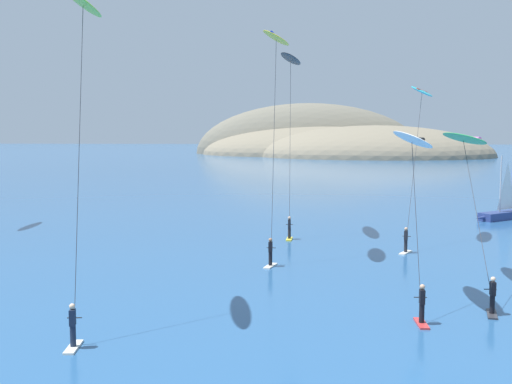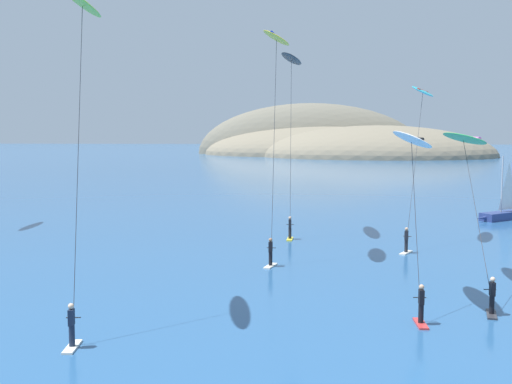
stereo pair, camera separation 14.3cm
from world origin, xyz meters
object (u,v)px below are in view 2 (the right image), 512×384
object	(u,v)px
sailboat_near	(501,213)
kitesurfer_cyan	(422,102)
kitesurfer_yellow	(276,55)
kitesurfer_black	(291,70)
kitesurfer_white	(412,150)
kitesurfer_lime	(82,28)
kitesurfer_green	(465,147)

from	to	relation	value
sailboat_near	kitesurfer_cyan	distance (m)	17.02
kitesurfer_yellow	kitesurfer_black	bearing A→B (deg)	85.34
kitesurfer_yellow	kitesurfer_white	world-z (taller)	kitesurfer_yellow
kitesurfer_lime	kitesurfer_green	world-z (taller)	kitesurfer_lime
kitesurfer_yellow	kitesurfer_lime	distance (m)	15.22
kitesurfer_white	kitesurfer_green	xyz separation A→B (m)	(3.33, 4.10, 0.05)
kitesurfer_white	kitesurfer_green	world-z (taller)	kitesurfer_white
kitesurfer_lime	kitesurfer_black	distance (m)	23.83
kitesurfer_yellow	kitesurfer_white	distance (m)	13.05
kitesurfer_white	kitesurfer_lime	bearing A→B (deg)	-166.23
kitesurfer_lime	kitesurfer_black	world-z (taller)	kitesurfer_black
sailboat_near	kitesurfer_white	bearing A→B (deg)	-113.95
kitesurfer_white	kitesurfer_black	bearing A→B (deg)	107.15
kitesurfer_green	sailboat_near	bearing A→B (deg)	69.10
kitesurfer_yellow	kitesurfer_black	distance (m)	9.12
kitesurfer_cyan	kitesurfer_black	distance (m)	9.80
kitesurfer_white	kitesurfer_black	distance (m)	20.57
sailboat_near	kitesurfer_yellow	size ratio (longest dim) A/B	0.41
sailboat_near	kitesurfer_white	xyz separation A→B (m)	(-12.60, -28.38, 6.53)
kitesurfer_black	kitesurfer_lime	bearing A→B (deg)	-109.85
sailboat_near	kitesurfer_yellow	xyz separation A→B (m)	(-19.21, -18.48, 11.89)
kitesurfer_cyan	kitesurfer_lime	bearing A→B (deg)	-129.89
kitesurfer_black	kitesurfer_yellow	bearing A→B (deg)	-94.66
kitesurfer_yellow	kitesurfer_green	xyz separation A→B (m)	(9.93, -5.81, -5.31)
kitesurfer_cyan	kitesurfer_yellow	world-z (taller)	kitesurfer_yellow
kitesurfer_black	sailboat_near	bearing A→B (deg)	26.94
sailboat_near	kitesurfer_white	size ratio (longest dim) A/B	0.70
kitesurfer_white	kitesurfer_lime	xyz separation A→B (m)	(-13.95, -3.42, 5.07)
kitesurfer_cyan	kitesurfer_green	size ratio (longest dim) A/B	1.15
kitesurfer_white	kitesurfer_black	xyz separation A→B (m)	(-5.86, 18.99, 5.30)
kitesurfer_yellow	kitesurfer_black	size ratio (longest dim) A/B	1.02
kitesurfer_black	kitesurfer_green	world-z (taller)	kitesurfer_black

